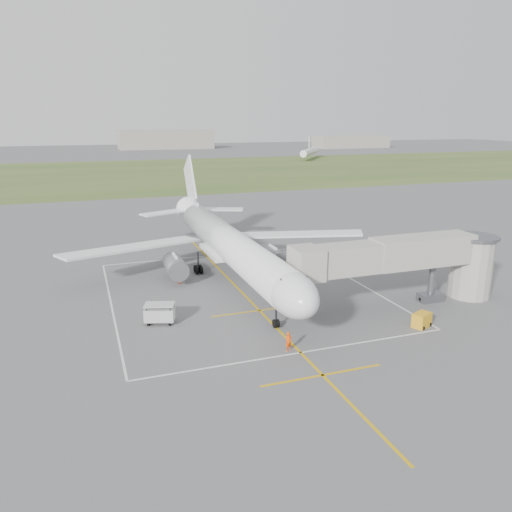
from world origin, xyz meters
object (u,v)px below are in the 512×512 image
object	(u,v)px
airliner	(229,244)
baggage_cart	(160,313)
ramp_worker_wing	(179,276)
jet_bridge	(416,260)
ramp_worker_nose	(289,342)
gpu_unit	(422,320)

from	to	relation	value
airliner	baggage_cart	world-z (taller)	airliner
baggage_cart	ramp_worker_wing	size ratio (longest dim) A/B	1.88
airliner	baggage_cart	xyz separation A→B (m)	(-9.96, -10.64, -3.41)
airliner	jet_bridge	world-z (taller)	airliner
baggage_cart	ramp_worker_nose	distance (m)	13.17
airliner	ramp_worker_nose	world-z (taller)	airliner
gpu_unit	baggage_cart	size ratio (longest dim) A/B	0.67
baggage_cart	ramp_worker_nose	bearing A→B (deg)	-27.70
baggage_cart	ramp_worker_wing	xyz separation A→B (m)	(4.00, 11.23, -0.15)
airliner	ramp_worker_wing	distance (m)	6.97
baggage_cart	ramp_worker_wing	world-z (taller)	baggage_cart
ramp_worker_wing	airliner	bearing A→B (deg)	-143.03
jet_bridge	ramp_worker_nose	world-z (taller)	jet_bridge
airliner	ramp_worker_nose	size ratio (longest dim) A/B	28.04
airliner	gpu_unit	distance (m)	23.72
airliner	gpu_unit	bearing A→B (deg)	-56.78
gpu_unit	baggage_cart	bearing A→B (deg)	134.57
ramp_worker_wing	baggage_cart	bearing A→B (deg)	113.11
jet_bridge	baggage_cart	xyz separation A→B (m)	(-25.68, 3.61, -3.76)
ramp_worker_nose	ramp_worker_wing	size ratio (longest dim) A/B	1.00
gpu_unit	ramp_worker_nose	xyz separation A→B (m)	(-13.64, -0.51, 0.18)
baggage_cart	ramp_worker_wing	bearing A→B (deg)	88.69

